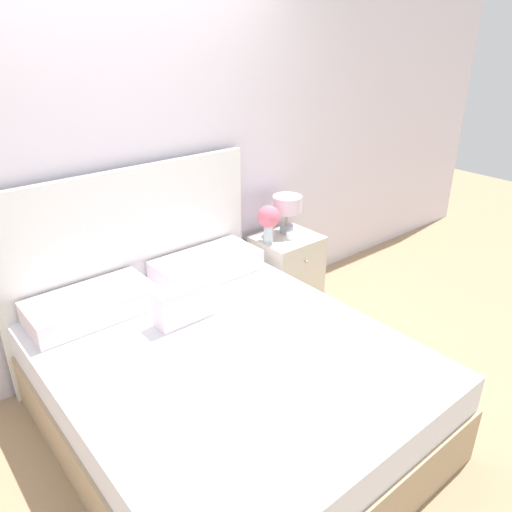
# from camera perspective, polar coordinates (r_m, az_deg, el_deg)

# --- Properties ---
(ground_plane) EXTENTS (12.00, 12.00, 0.00)m
(ground_plane) POSITION_cam_1_polar(r_m,az_deg,el_deg) (3.70, -12.76, -9.92)
(ground_plane) COLOR tan
(wall_back) EXTENTS (8.00, 0.06, 2.60)m
(wall_back) POSITION_cam_1_polar(r_m,az_deg,el_deg) (3.21, -15.58, 10.09)
(wall_back) COLOR white
(wall_back) RESTS_ON ground_plane
(bed) EXTENTS (1.72, 2.02, 1.29)m
(bed) POSITION_cam_1_polar(r_m,az_deg,el_deg) (2.87, -4.39, -13.52)
(bed) COLOR tan
(bed) RESTS_ON ground_plane
(nightstand) EXTENTS (0.47, 0.43, 0.60)m
(nightstand) POSITION_cam_1_polar(r_m,az_deg,el_deg) (3.95, 3.47, -1.78)
(nightstand) COLOR silver
(nightstand) RESTS_ON ground_plane
(table_lamp) EXTENTS (0.22, 0.22, 0.30)m
(table_lamp) POSITION_cam_1_polar(r_m,az_deg,el_deg) (3.83, 3.58, 5.67)
(table_lamp) COLOR #A8B2BC
(table_lamp) RESTS_ON nightstand
(flower_vase) EXTENTS (0.17, 0.17, 0.28)m
(flower_vase) POSITION_cam_1_polar(r_m,az_deg,el_deg) (3.67, 1.50, 4.26)
(flower_vase) COLOR silver
(flower_vase) RESTS_ON nightstand
(teacup) EXTENTS (0.12, 0.12, 0.06)m
(teacup) POSITION_cam_1_polar(r_m,az_deg,el_deg) (3.77, 3.97, 2.27)
(teacup) COLOR white
(teacup) RESTS_ON nightstand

